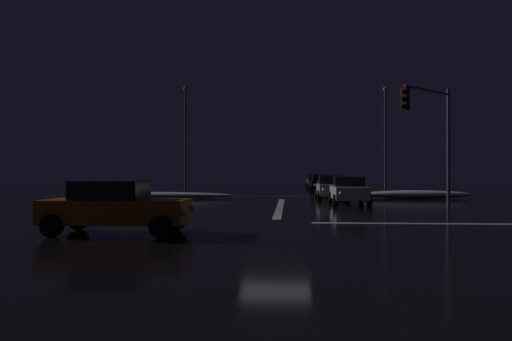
{
  "coord_description": "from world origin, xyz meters",
  "views": [
    {
      "loc": [
        0.49,
        -18.29,
        1.83
      ],
      "look_at": [
        -1.5,
        12.01,
        1.92
      ],
      "focal_mm": 35.59,
      "sensor_mm": 36.0,
      "label": 1
    }
  ],
  "objects_px": {
    "sedan_red": "(317,182)",
    "streetlamp_right_far": "(385,132)",
    "sedan_silver": "(331,187)",
    "sedan_white": "(349,190)",
    "sedan_gray": "(330,185)",
    "sedan_black": "(321,183)",
    "sedan_orange_crossing": "(116,207)",
    "traffic_signal_ne": "(431,123)",
    "sedan_green": "(314,181)",
    "streetlamp_left_far": "(185,131)"
  },
  "relations": [
    {
      "from": "sedan_green",
      "to": "traffic_signal_ne",
      "type": "bearing_deg",
      "value": -82.83
    },
    {
      "from": "sedan_silver",
      "to": "sedan_black",
      "type": "relative_size",
      "value": 1.0
    },
    {
      "from": "sedan_black",
      "to": "sedan_orange_crossing",
      "type": "relative_size",
      "value": 1.0
    },
    {
      "from": "sedan_green",
      "to": "streetlamp_left_far",
      "type": "bearing_deg",
      "value": -140.31
    },
    {
      "from": "sedan_green",
      "to": "sedan_black",
      "type": "bearing_deg",
      "value": -90.11
    },
    {
      "from": "traffic_signal_ne",
      "to": "streetlamp_left_far",
      "type": "distance_m",
      "value": 28.24
    },
    {
      "from": "sedan_orange_crossing",
      "to": "streetlamp_right_far",
      "type": "height_order",
      "value": "streetlamp_right_far"
    },
    {
      "from": "sedan_silver",
      "to": "sedan_red",
      "type": "relative_size",
      "value": 1.0
    },
    {
      "from": "sedan_orange_crossing",
      "to": "traffic_signal_ne",
      "type": "height_order",
      "value": "traffic_signal_ne"
    },
    {
      "from": "sedan_green",
      "to": "streetlamp_right_far",
      "type": "distance_m",
      "value": 13.24
    },
    {
      "from": "sedan_orange_crossing",
      "to": "traffic_signal_ne",
      "type": "distance_m",
      "value": 16.9
    },
    {
      "from": "sedan_gray",
      "to": "streetlamp_right_far",
      "type": "bearing_deg",
      "value": 54.05
    },
    {
      "from": "sedan_silver",
      "to": "streetlamp_right_far",
      "type": "height_order",
      "value": "streetlamp_right_far"
    },
    {
      "from": "sedan_white",
      "to": "sedan_silver",
      "type": "bearing_deg",
      "value": 95.94
    },
    {
      "from": "sedan_white",
      "to": "streetlamp_left_far",
      "type": "relative_size",
      "value": 0.43
    },
    {
      "from": "streetlamp_left_far",
      "to": "streetlamp_right_far",
      "type": "bearing_deg",
      "value": -0.0
    },
    {
      "from": "sedan_gray",
      "to": "streetlamp_right_far",
      "type": "relative_size",
      "value": 0.44
    },
    {
      "from": "sedan_white",
      "to": "sedan_silver",
      "type": "height_order",
      "value": "same"
    },
    {
      "from": "sedan_white",
      "to": "sedan_orange_crossing",
      "type": "height_order",
      "value": "same"
    },
    {
      "from": "sedan_silver",
      "to": "sedan_green",
      "type": "distance_m",
      "value": 24.97
    },
    {
      "from": "streetlamp_right_far",
      "to": "sedan_black",
      "type": "bearing_deg",
      "value": -161.08
    },
    {
      "from": "sedan_gray",
      "to": "sedan_green",
      "type": "relative_size",
      "value": 1.0
    },
    {
      "from": "sedan_green",
      "to": "traffic_signal_ne",
      "type": "distance_m",
      "value": 33.59
    },
    {
      "from": "sedan_silver",
      "to": "traffic_signal_ne",
      "type": "height_order",
      "value": "traffic_signal_ne"
    },
    {
      "from": "streetlamp_left_far",
      "to": "sedan_black",
      "type": "bearing_deg",
      "value": -9.29
    },
    {
      "from": "sedan_silver",
      "to": "sedan_orange_crossing",
      "type": "distance_m",
      "value": 20.91
    },
    {
      "from": "sedan_black",
      "to": "sedan_red",
      "type": "distance_m",
      "value": 6.37
    },
    {
      "from": "sedan_gray",
      "to": "sedan_black",
      "type": "xyz_separation_m",
      "value": [
        -0.36,
        5.86,
        0.0
      ]
    },
    {
      "from": "sedan_black",
      "to": "sedan_green",
      "type": "bearing_deg",
      "value": 89.89
    },
    {
      "from": "sedan_black",
      "to": "streetlamp_left_far",
      "type": "bearing_deg",
      "value": 170.71
    },
    {
      "from": "sedan_gray",
      "to": "sedan_orange_crossing",
      "type": "height_order",
      "value": "same"
    },
    {
      "from": "sedan_silver",
      "to": "sedan_orange_crossing",
      "type": "height_order",
      "value": "same"
    },
    {
      "from": "sedan_white",
      "to": "streetlamp_left_far",
      "type": "xyz_separation_m",
      "value": [
        -13.35,
        19.49,
        4.95
      ]
    },
    {
      "from": "sedan_white",
      "to": "sedan_green",
      "type": "xyz_separation_m",
      "value": [
        -0.45,
        30.2,
        0.0
      ]
    },
    {
      "from": "sedan_gray",
      "to": "sedan_orange_crossing",
      "type": "distance_m",
      "value": 26.98
    },
    {
      "from": "sedan_silver",
      "to": "streetlamp_left_far",
      "type": "bearing_deg",
      "value": 131.91
    },
    {
      "from": "traffic_signal_ne",
      "to": "sedan_black",
      "type": "bearing_deg",
      "value": 101.65
    },
    {
      "from": "sedan_gray",
      "to": "sedan_red",
      "type": "height_order",
      "value": "same"
    },
    {
      "from": "traffic_signal_ne",
      "to": "streetlamp_right_far",
      "type": "relative_size",
      "value": 0.63
    },
    {
      "from": "sedan_black",
      "to": "streetlamp_right_far",
      "type": "xyz_separation_m",
      "value": [
        6.14,
        2.11,
        4.82
      ]
    },
    {
      "from": "sedan_green",
      "to": "sedan_orange_crossing",
      "type": "bearing_deg",
      "value": -100.28
    },
    {
      "from": "sedan_gray",
      "to": "streetlamp_right_far",
      "type": "distance_m",
      "value": 10.96
    },
    {
      "from": "sedan_red",
      "to": "streetlamp_right_far",
      "type": "height_order",
      "value": "streetlamp_right_far"
    },
    {
      "from": "sedan_silver",
      "to": "traffic_signal_ne",
      "type": "distance_m",
      "value": 9.86
    },
    {
      "from": "sedan_red",
      "to": "sedan_white",
      "type": "bearing_deg",
      "value": -88.79
    },
    {
      "from": "sedan_red",
      "to": "traffic_signal_ne",
      "type": "xyz_separation_m",
      "value": [
        4.22,
        -26.71,
        3.47
      ]
    },
    {
      "from": "sedan_gray",
      "to": "sedan_orange_crossing",
      "type": "bearing_deg",
      "value": -108.08
    },
    {
      "from": "sedan_silver",
      "to": "streetlamp_right_far",
      "type": "bearing_deg",
      "value": 66.47
    },
    {
      "from": "sedan_silver",
      "to": "sedan_black",
      "type": "xyz_separation_m",
      "value": [
        0.07,
        12.16,
        0.0
      ]
    },
    {
      "from": "sedan_gray",
      "to": "sedan_green",
      "type": "distance_m",
      "value": 18.68
    }
  ]
}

